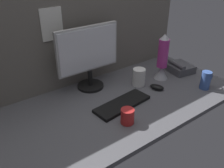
{
  "coord_description": "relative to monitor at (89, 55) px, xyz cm",
  "views": [
    {
      "loc": [
        -69.02,
        -100.43,
        81.91
      ],
      "look_at": [
        1.72,
        0.0,
        14.0
      ],
      "focal_mm": 38.11,
      "sensor_mm": 36.0,
      "label": 1
    }
  ],
  "objects": [
    {
      "name": "lava_lamp",
      "position": [
        49.18,
        -20.02,
        -9.6
      ],
      "size": [
        10.28,
        10.28,
        33.63
      ],
      "color": "#A5A5AD",
      "rests_on": "ground_plane"
    },
    {
      "name": "monitor",
      "position": [
        0.0,
        0.0,
        0.0
      ],
      "size": [
        44.36,
        18.0,
        42.5
      ],
      "color": "black",
      "rests_on": "ground_plane"
    },
    {
      "name": "mouse",
      "position": [
        34.8,
        -30.3,
        -22.01
      ],
      "size": [
        8.98,
        11.04,
        3.4
      ],
      "primitive_type": "ellipsoid",
      "rotation": [
        0.0,
        0.0,
        0.41
      ],
      "color": "black",
      "rests_on": "ground_plane"
    },
    {
      "name": "ground_plane",
      "position": [
        -4.3,
        -25.14,
        -25.21
      ],
      "size": [
        180.0,
        80.0,
        3.0
      ],
      "primitive_type": "cube",
      "color": "#515156"
    },
    {
      "name": "cubicle_wall_back",
      "position": [
        -4.32,
        12.36,
        14.35
      ],
      "size": [
        180.0,
        5.5,
        76.11
      ],
      "color": "slate",
      "rests_on": "ground_plane"
    },
    {
      "name": "keyboard",
      "position": [
        3.49,
        -31.73,
        -22.71
      ],
      "size": [
        38.12,
        16.66,
        2.0
      ],
      "primitive_type": "cube",
      "rotation": [
        0.0,
        0.0,
        0.1
      ],
      "color": "black",
      "rests_on": "ground_plane"
    },
    {
      "name": "mug_ceramic_white",
      "position": [
        28.96,
        -18.09,
        -17.62
      ],
      "size": [
        8.8,
        8.8,
        12.19
      ],
      "color": "white",
      "rests_on": "ground_plane"
    },
    {
      "name": "mug_ceramic_blue",
      "position": [
        62.31,
        -48.75,
        -17.35
      ],
      "size": [
        10.64,
        6.56,
        12.64
      ],
      "color": "#38569E",
      "rests_on": "ground_plane"
    },
    {
      "name": "mug_red_plastic",
      "position": [
        -4.83,
        -46.53,
        -19.39
      ],
      "size": [
        7.43,
        7.43,
        8.65
      ],
      "color": "red",
      "rests_on": "ground_plane"
    },
    {
      "name": "desk_phone",
      "position": [
        69.43,
        -20.58,
        -20.52
      ],
      "size": [
        19.87,
        21.52,
        8.8
      ],
      "color": "#4C4C51",
      "rests_on": "ground_plane"
    }
  ]
}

